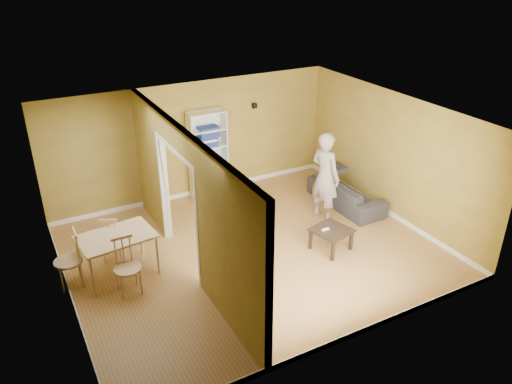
{
  "coord_description": "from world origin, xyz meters",
  "views": [
    {
      "loc": [
        -3.68,
        -7.01,
        5.13
      ],
      "look_at": [
        0.2,
        0.2,
        1.1
      ],
      "focal_mm": 35.0,
      "sensor_mm": 36.0,
      "label": 1
    }
  ],
  "objects_px": {
    "sofa": "(346,189)",
    "dining_table": "(116,240)",
    "bookshelf": "(207,154)",
    "chair_near": "(127,267)",
    "chair_left": "(68,260)",
    "person": "(326,169)",
    "chair_far": "(112,237)",
    "coffee_table": "(331,232)"
  },
  "relations": [
    {
      "from": "person",
      "to": "chair_near",
      "type": "distance_m",
      "value": 4.35
    },
    {
      "from": "bookshelf",
      "to": "chair_left",
      "type": "relative_size",
      "value": 1.95
    },
    {
      "from": "bookshelf",
      "to": "chair_left",
      "type": "bearing_deg",
      "value": -148.26
    },
    {
      "from": "sofa",
      "to": "chair_far",
      "type": "bearing_deg",
      "value": 85.74
    },
    {
      "from": "chair_left",
      "to": "person",
      "type": "bearing_deg",
      "value": 91.01
    },
    {
      "from": "sofa",
      "to": "dining_table",
      "type": "relative_size",
      "value": 1.56
    },
    {
      "from": "bookshelf",
      "to": "coffee_table",
      "type": "height_order",
      "value": "bookshelf"
    },
    {
      "from": "bookshelf",
      "to": "coffee_table",
      "type": "relative_size",
      "value": 3.08
    },
    {
      "from": "person",
      "to": "chair_far",
      "type": "height_order",
      "value": "person"
    },
    {
      "from": "person",
      "to": "bookshelf",
      "type": "distance_m",
      "value": 2.74
    },
    {
      "from": "bookshelf",
      "to": "chair_near",
      "type": "distance_m",
      "value": 3.81
    },
    {
      "from": "chair_near",
      "to": "person",
      "type": "bearing_deg",
      "value": 8.33
    },
    {
      "from": "dining_table",
      "to": "chair_far",
      "type": "relative_size",
      "value": 1.35
    },
    {
      "from": "bookshelf",
      "to": "chair_near",
      "type": "relative_size",
      "value": 2.02
    },
    {
      "from": "dining_table",
      "to": "chair_near",
      "type": "xyz_separation_m",
      "value": [
        0.01,
        -0.58,
        -0.21
      ]
    },
    {
      "from": "sofa",
      "to": "bookshelf",
      "type": "relative_size",
      "value": 0.98
    },
    {
      "from": "person",
      "to": "coffee_table",
      "type": "height_order",
      "value": "person"
    },
    {
      "from": "chair_near",
      "to": "chair_left",
      "type": "bearing_deg",
      "value": 142.45
    },
    {
      "from": "bookshelf",
      "to": "coffee_table",
      "type": "bearing_deg",
      "value": -71.56
    },
    {
      "from": "dining_table",
      "to": "sofa",
      "type": "bearing_deg",
      "value": 2.8
    },
    {
      "from": "chair_far",
      "to": "coffee_table",
      "type": "bearing_deg",
      "value": 179.25
    },
    {
      "from": "coffee_table",
      "to": "dining_table",
      "type": "height_order",
      "value": "dining_table"
    },
    {
      "from": "person",
      "to": "chair_left",
      "type": "relative_size",
      "value": 2.17
    },
    {
      "from": "person",
      "to": "chair_far",
      "type": "bearing_deg",
      "value": 70.31
    },
    {
      "from": "coffee_table",
      "to": "dining_table",
      "type": "distance_m",
      "value": 3.86
    },
    {
      "from": "chair_left",
      "to": "chair_near",
      "type": "bearing_deg",
      "value": 53.54
    },
    {
      "from": "chair_near",
      "to": "bookshelf",
      "type": "bearing_deg",
      "value": 47.25
    },
    {
      "from": "person",
      "to": "dining_table",
      "type": "bearing_deg",
      "value": 77.34
    },
    {
      "from": "chair_near",
      "to": "chair_far",
      "type": "bearing_deg",
      "value": 89.62
    },
    {
      "from": "dining_table",
      "to": "chair_far",
      "type": "bearing_deg",
      "value": 86.77
    },
    {
      "from": "dining_table",
      "to": "person",
      "type": "bearing_deg",
      "value": -0.0
    },
    {
      "from": "dining_table",
      "to": "chair_left",
      "type": "xyz_separation_m",
      "value": [
        -0.8,
        0.06,
        -0.19
      ]
    },
    {
      "from": "chair_far",
      "to": "bookshelf",
      "type": "bearing_deg",
      "value": -124.46
    },
    {
      "from": "sofa",
      "to": "chair_far",
      "type": "distance_m",
      "value": 5.03
    },
    {
      "from": "chair_far",
      "to": "person",
      "type": "bearing_deg",
      "value": -164.08
    },
    {
      "from": "chair_left",
      "to": "coffee_table",
      "type": "bearing_deg",
      "value": 77.41
    },
    {
      "from": "sofa",
      "to": "chair_left",
      "type": "bearing_deg",
      "value": 90.71
    },
    {
      "from": "bookshelf",
      "to": "chair_far",
      "type": "height_order",
      "value": "bookshelf"
    },
    {
      "from": "bookshelf",
      "to": "chair_near",
      "type": "bearing_deg",
      "value": -133.37
    },
    {
      "from": "person",
      "to": "dining_table",
      "type": "xyz_separation_m",
      "value": [
        -4.27,
        0.0,
        -0.41
      ]
    },
    {
      "from": "bookshelf",
      "to": "person",
      "type": "bearing_deg",
      "value": -52.46
    },
    {
      "from": "sofa",
      "to": "chair_far",
      "type": "xyz_separation_m",
      "value": [
        -5.02,
        0.28,
        0.09
      ]
    }
  ]
}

